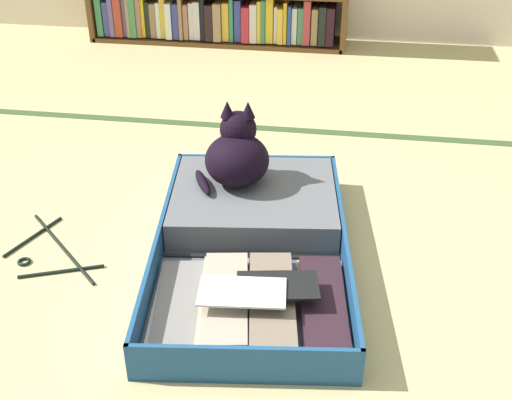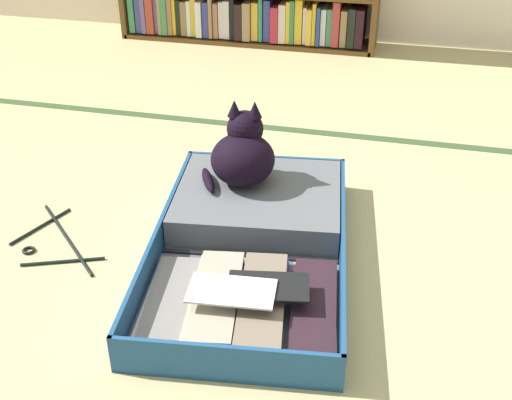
# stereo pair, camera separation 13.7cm
# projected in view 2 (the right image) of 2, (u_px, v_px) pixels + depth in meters

# --- Properties ---
(ground_plane) EXTENTS (10.00, 10.00, 0.00)m
(ground_plane) POSITION_uv_depth(u_px,v_px,m) (237.00, 290.00, 1.86)
(ground_plane) COLOR tan
(tatami_border) EXTENTS (4.80, 0.05, 0.00)m
(tatami_border) POSITION_uv_depth(u_px,v_px,m) (302.00, 131.00, 2.77)
(tatami_border) COLOR #364F2B
(tatami_border) RESTS_ON ground_plane
(open_suitcase) EXTENTS (0.68, 1.04, 0.11)m
(open_suitcase) POSITION_uv_depth(u_px,v_px,m) (254.00, 233.00, 2.02)
(open_suitcase) COLOR navy
(open_suitcase) RESTS_ON ground_plane
(black_cat) EXTENTS (0.27, 0.24, 0.27)m
(black_cat) POSITION_uv_depth(u_px,v_px,m) (243.00, 154.00, 2.12)
(black_cat) COLOR black
(black_cat) RESTS_ON open_suitcase
(clothes_hanger) EXTENTS (0.33, 0.33, 0.01)m
(clothes_hanger) POSITION_uv_depth(u_px,v_px,m) (55.00, 242.00, 2.05)
(clothes_hanger) COLOR black
(clothes_hanger) RESTS_ON ground_plane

